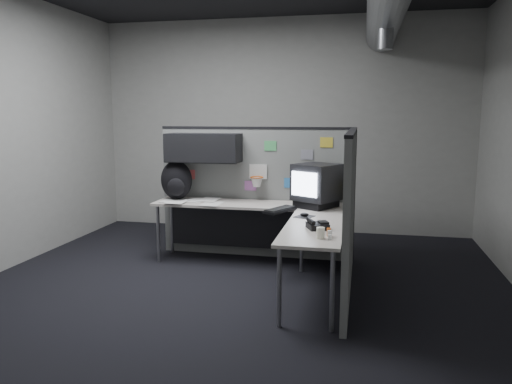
% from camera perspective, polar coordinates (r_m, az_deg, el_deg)
% --- Properties ---
extents(room, '(5.62, 5.62, 3.22)m').
position_cam_1_polar(room, '(4.79, 4.37, 12.59)').
color(room, black).
rests_on(room, ground).
extents(partition_back, '(2.44, 0.42, 1.63)m').
position_cam_1_polar(partition_back, '(6.19, -1.65, 1.59)').
color(partition_back, slate).
rests_on(partition_back, ground).
extents(partition_right, '(0.07, 2.23, 1.63)m').
position_cam_1_polar(partition_right, '(5.04, 10.66, -2.31)').
color(partition_right, slate).
rests_on(partition_right, ground).
extents(desk, '(2.31, 2.11, 0.73)m').
position_cam_1_polar(desk, '(5.66, 1.03, -3.04)').
color(desk, beige).
rests_on(desk, ground).
extents(monitor, '(0.59, 0.59, 0.50)m').
position_cam_1_polar(monitor, '(5.71, 6.91, 0.80)').
color(monitor, black).
rests_on(monitor, desk).
extents(keyboard, '(0.34, 0.47, 0.04)m').
position_cam_1_polar(keyboard, '(5.47, 2.76, -2.03)').
color(keyboard, black).
rests_on(keyboard, desk).
extents(mouse, '(0.23, 0.24, 0.04)m').
position_cam_1_polar(mouse, '(5.20, 5.55, -2.68)').
color(mouse, black).
rests_on(mouse, desk).
extents(phone, '(0.24, 0.25, 0.09)m').
position_cam_1_polar(phone, '(4.68, 7.00, -3.78)').
color(phone, black).
rests_on(phone, desk).
extents(bottles, '(0.12, 0.17, 0.07)m').
position_cam_1_polar(bottles, '(4.36, 8.19, -4.79)').
color(bottles, silver).
rests_on(bottles, desk).
extents(cup, '(0.09, 0.09, 0.10)m').
position_cam_1_polar(cup, '(4.32, 7.38, -4.67)').
color(cup, white).
rests_on(cup, desk).
extents(papers, '(0.77, 0.56, 0.02)m').
position_cam_1_polar(papers, '(6.11, -7.19, -1.03)').
color(papers, white).
rests_on(papers, desk).
extents(backpack, '(0.40, 0.37, 0.49)m').
position_cam_1_polar(backpack, '(6.26, -9.08, 1.28)').
color(backpack, black).
rests_on(backpack, desk).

